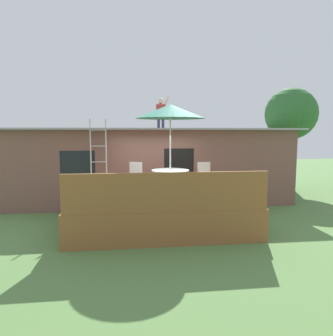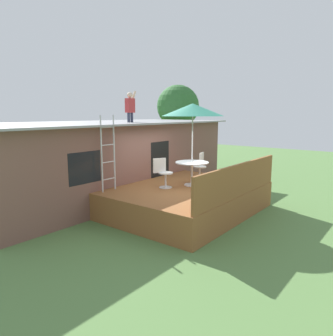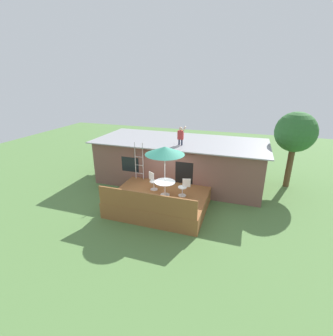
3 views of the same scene
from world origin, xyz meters
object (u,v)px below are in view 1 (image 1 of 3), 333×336
object	(u,v)px
patio_table	(170,176)
person_figure	(161,111)
backyard_tree	(291,115)
patio_umbrella	(170,111)
step_ladder	(98,154)
patio_chair_right	(200,178)
patio_chair_left	(140,178)

from	to	relation	value
patio_table	person_figure	world-z (taller)	person_figure
patio_table	backyard_tree	xyz separation A→B (m)	(6.24, 5.11, 1.98)
patio_umbrella	step_ladder	bearing A→B (deg)	143.75
step_ladder	patio_chair_right	xyz separation A→B (m)	(2.99, -1.27, -0.64)
patio_chair_left	step_ladder	bearing A→B (deg)	170.43
patio_umbrella	patio_chair_left	size ratio (longest dim) A/B	2.76
patio_table	patio_umbrella	world-z (taller)	patio_umbrella
patio_chair_left	backyard_tree	world-z (taller)	backyard_tree
patio_umbrella	backyard_tree	xyz separation A→B (m)	(6.24, 5.11, 0.22)
step_ladder	backyard_tree	size ratio (longest dim) A/B	0.48
patio_table	patio_umbrella	distance (m)	1.76
backyard_tree	patio_umbrella	bearing A→B (deg)	-140.68
patio_umbrella	step_ladder	distance (m)	2.87
patio_chair_right	person_figure	bearing A→B (deg)	-86.05
patio_umbrella	backyard_tree	bearing A→B (deg)	39.32
patio_table	person_figure	distance (m)	3.31
patio_umbrella	person_figure	distance (m)	2.69
patio_table	patio_chair_right	size ratio (longest dim) A/B	1.13
patio_umbrella	backyard_tree	world-z (taller)	backyard_tree
step_ladder	patio_chair_left	size ratio (longest dim) A/B	2.39
step_ladder	patio_chair_left	distance (m)	1.76
patio_umbrella	patio_chair_right	size ratio (longest dim) A/B	2.76
patio_chair_left	backyard_tree	xyz separation A→B (m)	(7.07, 4.63, 2.11)
patio_umbrella	backyard_tree	distance (m)	8.07
step_ladder	patio_table	bearing A→B (deg)	-36.25
patio_chair_left	backyard_tree	distance (m)	8.71
patio_table	step_ladder	world-z (taller)	step_ladder
patio_chair_right	backyard_tree	distance (m)	7.52
patio_table	patio_chair_right	world-z (taller)	patio_chair_right
patio_table	patio_chair_left	xyz separation A→B (m)	(-0.83, 0.48, -0.13)
person_figure	patio_chair_right	distance (m)	3.31
step_ladder	patio_chair_left	xyz separation A→B (m)	(1.25, -1.05, -0.64)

